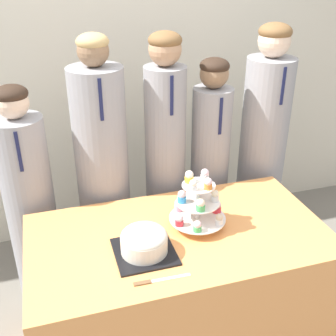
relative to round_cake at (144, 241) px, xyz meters
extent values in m
cube|color=beige|center=(0.20, 1.39, 0.54)|extent=(9.00, 0.06, 2.70)
cube|color=#EF9951|center=(0.20, 0.09, -0.44)|extent=(1.48, 0.79, 0.75)
cube|color=black|center=(0.00, 0.00, -0.06)|extent=(0.27, 0.27, 0.01)
cylinder|color=silver|center=(0.00, 0.00, -0.01)|extent=(0.22, 0.22, 0.08)
ellipsoid|color=silver|center=(0.00, 0.00, 0.03)|extent=(0.21, 0.21, 0.08)
cube|color=silver|center=(0.07, -0.20, -0.06)|extent=(0.17, 0.02, 0.00)
cube|color=brown|center=(-0.06, -0.20, -0.06)|extent=(0.08, 0.02, 0.01)
cylinder|color=silver|center=(0.31, 0.13, 0.05)|extent=(0.02, 0.02, 0.24)
cylinder|color=silver|center=(0.31, 0.13, -0.02)|extent=(0.29, 0.29, 0.01)
cylinder|color=silver|center=(0.31, 0.13, 0.07)|extent=(0.22, 0.22, 0.01)
cylinder|color=silver|center=(0.31, 0.13, 0.17)|extent=(0.16, 0.16, 0.01)
cylinder|color=orange|center=(0.35, 0.24, 0.00)|extent=(0.04, 0.04, 0.03)
sphere|color=silver|center=(0.35, 0.24, 0.02)|extent=(0.04, 0.04, 0.04)
cylinder|color=pink|center=(0.24, 0.22, 0.00)|extent=(0.04, 0.04, 0.03)
sphere|color=#F4E5C6|center=(0.24, 0.22, 0.03)|extent=(0.04, 0.04, 0.04)
cylinder|color=#E5333D|center=(0.20, 0.10, 0.00)|extent=(0.04, 0.04, 0.03)
sphere|color=silver|center=(0.20, 0.10, 0.02)|extent=(0.04, 0.04, 0.04)
cylinder|color=#4CB766|center=(0.27, 0.02, 0.00)|extent=(0.04, 0.04, 0.03)
sphere|color=silver|center=(0.27, 0.02, 0.02)|extent=(0.04, 0.04, 0.04)
cylinder|color=white|center=(0.39, 0.05, 0.00)|extent=(0.04, 0.04, 0.03)
sphere|color=beige|center=(0.39, 0.05, 0.02)|extent=(0.04, 0.04, 0.04)
cylinder|color=#E5333D|center=(0.42, 0.15, 0.00)|extent=(0.05, 0.05, 0.03)
sphere|color=silver|center=(0.42, 0.15, 0.03)|extent=(0.04, 0.04, 0.04)
cylinder|color=#4CB766|center=(0.29, 0.06, 0.09)|extent=(0.05, 0.05, 0.03)
sphere|color=#F4E5C6|center=(0.29, 0.06, 0.12)|extent=(0.04, 0.04, 0.04)
cylinder|color=white|center=(0.39, 0.11, 0.09)|extent=(0.04, 0.04, 0.03)
sphere|color=#F4E5C6|center=(0.39, 0.11, 0.12)|extent=(0.04, 0.04, 0.04)
cylinder|color=pink|center=(0.33, 0.21, 0.09)|extent=(0.04, 0.04, 0.03)
sphere|color=beige|center=(0.33, 0.21, 0.12)|extent=(0.04, 0.04, 0.04)
cylinder|color=#3893DB|center=(0.23, 0.15, 0.09)|extent=(0.04, 0.04, 0.03)
sphere|color=silver|center=(0.23, 0.15, 0.12)|extent=(0.04, 0.04, 0.04)
cylinder|color=yellow|center=(0.28, 0.17, 0.19)|extent=(0.04, 0.04, 0.03)
sphere|color=#F4E5C6|center=(0.28, 0.17, 0.21)|extent=(0.04, 0.04, 0.04)
cylinder|color=white|center=(0.27, 0.10, 0.18)|extent=(0.04, 0.04, 0.03)
sphere|color=white|center=(0.27, 0.10, 0.21)|extent=(0.04, 0.04, 0.04)
cylinder|color=orange|center=(0.34, 0.09, 0.18)|extent=(0.04, 0.04, 0.03)
sphere|color=silver|center=(0.34, 0.09, 0.21)|extent=(0.04, 0.04, 0.04)
cylinder|color=white|center=(0.35, 0.17, 0.19)|extent=(0.04, 0.04, 0.03)
sphere|color=silver|center=(0.35, 0.17, 0.21)|extent=(0.04, 0.04, 0.04)
cylinder|color=#939399|center=(-0.51, 0.69, -0.20)|extent=(0.28, 0.28, 1.22)
sphere|color=beige|center=(-0.51, 0.69, 0.49)|extent=(0.17, 0.17, 0.17)
ellipsoid|color=#332319|center=(-0.51, 0.69, 0.54)|extent=(0.17, 0.17, 0.09)
cube|color=#191E47|center=(-0.51, 0.54, 0.27)|extent=(0.02, 0.01, 0.22)
cylinder|color=#939399|center=(-0.08, 0.69, -0.09)|extent=(0.31, 0.31, 1.45)
sphere|color=#8E6B4C|center=(-0.08, 0.69, 0.72)|extent=(0.17, 0.17, 0.17)
ellipsoid|color=tan|center=(-0.08, 0.69, 0.77)|extent=(0.17, 0.17, 0.09)
cube|color=#191E47|center=(-0.08, 0.53, 0.51)|extent=(0.02, 0.01, 0.22)
cylinder|color=#939399|center=(0.31, 0.69, -0.10)|extent=(0.24, 0.24, 1.43)
sphere|color=tan|center=(0.31, 0.69, 0.71)|extent=(0.18, 0.18, 0.18)
ellipsoid|color=brown|center=(0.31, 0.69, 0.76)|extent=(0.18, 0.18, 0.10)
cube|color=#191E47|center=(0.31, 0.56, 0.49)|extent=(0.02, 0.01, 0.22)
cylinder|color=#939399|center=(0.60, 0.69, -0.17)|extent=(0.24, 0.24, 1.28)
sphere|color=#8E6B4C|center=(0.60, 0.69, 0.55)|extent=(0.17, 0.17, 0.17)
ellipsoid|color=#332319|center=(0.60, 0.69, 0.60)|extent=(0.17, 0.17, 0.09)
cube|color=#191E47|center=(0.60, 0.56, 0.34)|extent=(0.02, 0.01, 0.22)
cylinder|color=#939399|center=(0.96, 0.69, -0.10)|extent=(0.30, 0.30, 1.43)
sphere|color=beige|center=(0.96, 0.69, 0.72)|extent=(0.19, 0.19, 0.19)
ellipsoid|color=brown|center=(0.96, 0.69, 0.77)|extent=(0.19, 0.19, 0.10)
cube|color=#191E47|center=(0.96, 0.53, 0.49)|extent=(0.02, 0.01, 0.22)
camera|label=1|loc=(-0.35, -1.51, 1.17)|focal=45.00mm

